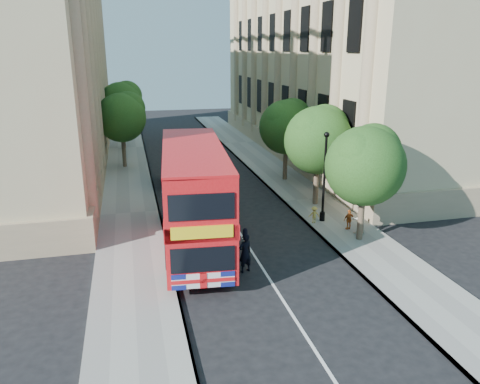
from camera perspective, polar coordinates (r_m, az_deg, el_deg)
ground at (r=20.74m, az=3.64°, el=-10.61°), size 120.00×120.00×0.00m
pavement_right at (r=31.24m, az=8.34°, el=-0.93°), size 3.50×80.00×0.12m
pavement_left at (r=29.12m, az=-13.20°, el=-2.56°), size 3.50×80.00×0.12m
building_right at (r=45.80m, az=11.88°, el=15.96°), size 12.00×38.00×18.00m
building_left at (r=42.32m, az=-25.71°, el=14.63°), size 12.00×38.00×18.00m
tree_right_near at (r=24.10m, az=15.09°, el=3.60°), size 4.00×4.00×6.08m
tree_right_mid at (r=29.35m, az=9.58°, el=6.69°), size 4.20×4.20×6.37m
tree_right_far at (r=34.89m, az=5.71°, el=8.25°), size 4.00×4.00×6.15m
tree_left_far at (r=39.88m, az=-14.23°, el=9.11°), size 4.00×4.00×6.30m
tree_left_back at (r=47.79m, az=-14.25°, el=10.67°), size 4.20×4.20×6.65m
lamp_post at (r=26.73m, az=10.22°, el=1.38°), size 0.32×0.32×5.16m
double_decker_bus at (r=23.13m, az=-5.61°, el=-0.23°), size 3.79×11.07×5.02m
box_van at (r=34.99m, az=-7.64°, el=3.07°), size 1.92×4.47×2.53m
police_constable at (r=20.99m, az=0.62°, el=-7.43°), size 0.78×0.65×1.83m
woman_pedestrian at (r=25.75m, az=14.26°, el=-3.20°), size 0.82×0.65×1.62m
child_a at (r=26.26m, az=13.15°, el=-3.28°), size 0.69×0.36×1.13m
child_b at (r=26.88m, az=9.03°, el=-2.74°), size 0.70×0.50×0.97m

